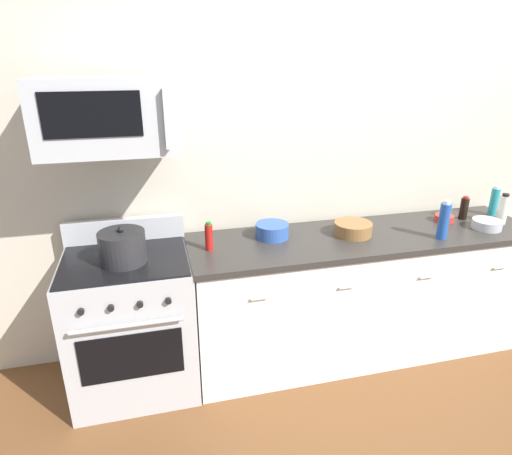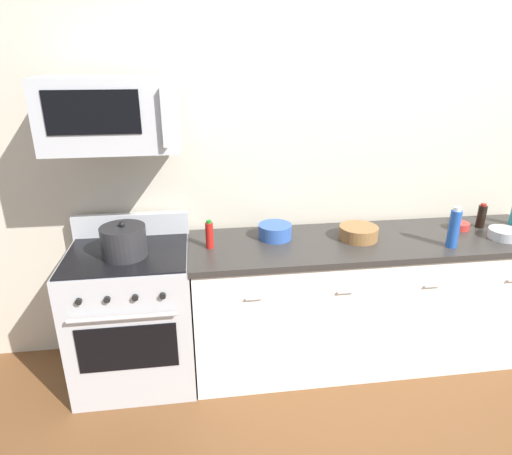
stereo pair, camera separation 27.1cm
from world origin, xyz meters
name	(u,v)px [view 1 (the left image)]	position (x,y,z in m)	size (l,w,h in m)	color
ground_plane	(356,347)	(0.00, 0.00, 0.00)	(6.62, 6.62, 0.00)	brown
back_wall	(346,159)	(0.00, 0.41, 1.35)	(5.51, 0.10, 2.70)	beige
counter_unit	(361,293)	(0.00, 0.00, 0.46)	(2.42, 0.66, 0.92)	white
range_oven	(132,322)	(-1.59, 0.00, 0.47)	(0.76, 0.69, 1.07)	#B7BABF
microwave	(108,116)	(-1.59, 0.05, 1.75)	(0.74, 0.44, 0.40)	#B7BABF
bottle_dish_soap	(494,201)	(1.10, 0.12, 1.03)	(0.06, 0.06, 0.23)	teal
bottle_hot_sauce_red	(209,237)	(-1.08, 0.01, 1.01)	(0.05, 0.05, 0.18)	#B21914
bottle_soda_blue	(444,221)	(0.44, -0.18, 1.05)	(0.07, 0.07, 0.27)	#1E4CA5
bottle_soy_sauce_dark	(464,208)	(0.83, 0.10, 1.00)	(0.06, 0.06, 0.17)	black
bottle_vinegar_white	(503,209)	(1.03, -0.04, 1.03)	(0.07, 0.07, 0.22)	silver
bowl_blue_mixing	(272,230)	(-0.64, 0.11, 0.97)	(0.22, 0.22, 0.10)	#2D519E
bowl_wooden_salad	(353,228)	(-0.10, 0.02, 0.97)	(0.25, 0.25, 0.09)	brown
bowl_steel_prep	(487,224)	(0.86, -0.10, 0.95)	(0.20, 0.20, 0.06)	#B2B5BA
bowl_red_small	(444,218)	(0.67, 0.09, 0.95)	(0.14, 0.14, 0.05)	#B72D28
stockpot	(123,247)	(-1.59, -0.05, 1.02)	(0.27, 0.27, 0.22)	#262628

